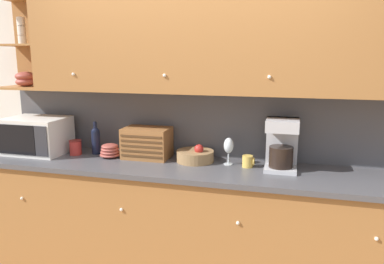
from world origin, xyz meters
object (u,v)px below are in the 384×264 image
at_px(coffee_maker, 282,144).
at_px(storage_canister, 76,147).
at_px(bowl_stack_on_counter, 110,151).
at_px(microwave, 37,135).
at_px(wine_bottle, 96,139).
at_px(mug, 248,161).
at_px(bread_box, 147,143).
at_px(wine_glass, 229,146).
at_px(fruit_basket, 195,156).

bearing_deg(coffee_maker, storage_canister, -179.20).
bearing_deg(bowl_stack_on_counter, storage_canister, 179.71).
relative_size(microwave, wine_bottle, 1.81).
relative_size(mug, coffee_maker, 0.24).
bearing_deg(mug, microwave, -178.59).
xyz_separation_m(bowl_stack_on_counter, coffee_maker, (1.43, 0.03, 0.14)).
height_order(microwave, bowl_stack_on_counter, microwave).
height_order(bread_box, wine_glass, bread_box).
xyz_separation_m(bread_box, fruit_basket, (0.43, -0.01, -0.08)).
bearing_deg(wine_bottle, mug, -2.58).
bearing_deg(wine_bottle, bowl_stack_on_counter, -23.40).
bearing_deg(bowl_stack_on_counter, bread_box, 13.00).
xyz_separation_m(bowl_stack_on_counter, fruit_basket, (0.74, 0.06, -0.01)).
bearing_deg(coffee_maker, microwave, -178.42).
relative_size(microwave, storage_canister, 4.10).
relative_size(bread_box, mug, 4.06).
relative_size(bowl_stack_on_counter, coffee_maker, 0.44).
bearing_deg(mug, storage_canister, -179.54).
distance_m(bowl_stack_on_counter, mug, 1.18).
height_order(bowl_stack_on_counter, bread_box, bread_box).
bearing_deg(coffee_maker, fruit_basket, 176.98).
relative_size(microwave, fruit_basket, 1.71).
bearing_deg(mug, coffee_maker, 2.90).
bearing_deg(bowl_stack_on_counter, wine_glass, 2.62).
bearing_deg(fruit_basket, bowl_stack_on_counter, -175.16).
bearing_deg(wine_bottle, coffee_maker, -1.73).
xyz_separation_m(wine_glass, mug, (0.16, -0.03, -0.10)).
height_order(bread_box, coffee_maker, coffee_maker).
relative_size(storage_canister, bread_box, 0.33).
bearing_deg(storage_canister, bowl_stack_on_counter, -0.29).
relative_size(wine_bottle, bread_box, 0.74).
distance_m(microwave, mug, 1.88).
bearing_deg(wine_bottle, wine_glass, -1.35).
height_order(fruit_basket, mug, fruit_basket).
xyz_separation_m(bread_box, wine_glass, (0.71, -0.03, 0.02)).
height_order(storage_canister, wine_bottle, wine_bottle).
distance_m(wine_bottle, coffee_maker, 1.61).
height_order(microwave, mug, microwave).
relative_size(bowl_stack_on_counter, bread_box, 0.45).
relative_size(wine_bottle, coffee_maker, 0.74).
xyz_separation_m(storage_canister, bread_box, (0.65, 0.07, 0.07)).
bearing_deg(fruit_basket, bread_box, 178.69).
distance_m(microwave, wine_bottle, 0.54).
height_order(fruit_basket, wine_glass, wine_glass).
xyz_separation_m(microwave, bowl_stack_on_counter, (0.70, 0.03, -0.10)).
bearing_deg(bowl_stack_on_counter, mug, 0.67).
bearing_deg(fruit_basket, storage_canister, -176.75).
xyz_separation_m(wine_bottle, wine_glass, (1.19, -0.03, 0.02)).
bearing_deg(mug, bowl_stack_on_counter, -179.33).
bearing_deg(wine_glass, bread_box, 177.90).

